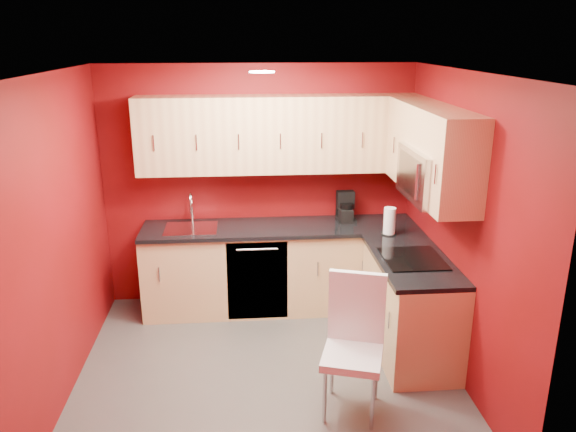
{
  "coord_description": "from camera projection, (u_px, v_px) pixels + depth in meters",
  "views": [
    {
      "loc": [
        -0.17,
        -4.2,
        2.75
      ],
      "look_at": [
        0.22,
        0.55,
        1.22
      ],
      "focal_mm": 35.0,
      "sensor_mm": 36.0,
      "label": 1
    }
  ],
  "objects": [
    {
      "name": "dishwasher_front",
      "position": [
        257.0,
        281.0,
        5.56
      ],
      "size": [
        0.6,
        0.02,
        0.82
      ],
      "primitive_type": "cube",
      "color": "black",
      "rests_on": "base_cabinets_back"
    },
    {
      "name": "dining_chair",
      "position": [
        353.0,
        349.0,
        4.16
      ],
      "size": [
        0.55,
        0.56,
        1.07
      ],
      "primitive_type": null,
      "rotation": [
        0.0,
        0.0,
        -0.31
      ],
      "color": "silver",
      "rests_on": "floor"
    },
    {
      "name": "countertop_right",
      "position": [
        412.0,
        260.0,
        4.89
      ],
      "size": [
        0.63,
        1.27,
        0.04
      ],
      "primitive_type": "cube",
      "color": "black",
      "rests_on": "base_cabinets_right"
    },
    {
      "name": "upper_cabinets_back",
      "position": [
        279.0,
        134.0,
        5.55
      ],
      "size": [
        2.8,
        0.35,
        0.75
      ],
      "primitive_type": "cube",
      "color": "#DCB37C",
      "rests_on": "wall_back"
    },
    {
      "name": "base_cabinets_back",
      "position": [
        280.0,
        269.0,
        5.86
      ],
      "size": [
        2.8,
        0.6,
        0.87
      ],
      "primitive_type": "cube",
      "color": "tan",
      "rests_on": "floor"
    },
    {
      "name": "upper_cabinets_right",
      "position": [
        429.0,
        142.0,
        4.79
      ],
      "size": [
        0.35,
        1.55,
        0.75
      ],
      "color": "#DCB37C",
      "rests_on": "wall_right"
    },
    {
      "name": "napkin_holder",
      "position": [
        346.0,
        216.0,
        5.79
      ],
      "size": [
        0.14,
        0.14,
        0.14
      ],
      "primitive_type": null,
      "rotation": [
        0.0,
        0.0,
        0.11
      ],
      "color": "black",
      "rests_on": "countertop_back"
    },
    {
      "name": "base_cabinets_right",
      "position": [
        410.0,
        306.0,
        5.04
      ],
      "size": [
        0.6,
        1.3,
        0.87
      ],
      "primitive_type": "cube",
      "color": "tan",
      "rests_on": "floor"
    },
    {
      "name": "countertop_back",
      "position": [
        280.0,
        228.0,
        5.7
      ],
      "size": [
        2.8,
        0.63,
        0.04
      ],
      "primitive_type": "cube",
      "color": "black",
      "rests_on": "base_cabinets_back"
    },
    {
      "name": "downlight",
      "position": [
        262.0,
        72.0,
        4.36
      ],
      "size": [
        0.2,
        0.2,
        0.01
      ],
      "primitive_type": "cylinder",
      "color": "white",
      "rests_on": "ceiling"
    },
    {
      "name": "floor",
      "position": [
        267.0,
        371.0,
        4.84
      ],
      "size": [
        3.2,
        3.2,
        0.0
      ],
      "primitive_type": "plane",
      "color": "#474543",
      "rests_on": "ground"
    },
    {
      "name": "sink",
      "position": [
        191.0,
        225.0,
        5.63
      ],
      "size": [
        0.52,
        0.42,
        0.35
      ],
      "color": "silver",
      "rests_on": "countertop_back"
    },
    {
      "name": "ceiling",
      "position": [
        263.0,
        72.0,
        4.07
      ],
      "size": [
        3.2,
        3.2,
        0.0
      ],
      "primitive_type": "plane",
      "rotation": [
        3.14,
        0.0,
        0.0
      ],
      "color": "white",
      "rests_on": "wall_back"
    },
    {
      "name": "cooktop",
      "position": [
        413.0,
        259.0,
        4.85
      ],
      "size": [
        0.5,
        0.55,
        0.01
      ],
      "primitive_type": "cube",
      "color": "black",
      "rests_on": "countertop_right"
    },
    {
      "name": "wall_back",
      "position": [
        259.0,
        186.0,
        5.88
      ],
      "size": [
        3.2,
        0.0,
        3.2
      ],
      "primitive_type": "plane",
      "rotation": [
        1.57,
        0.0,
        0.0
      ],
      "color": "maroon",
      "rests_on": "floor"
    },
    {
      "name": "microwave",
      "position": [
        432.0,
        175.0,
        4.63
      ],
      "size": [
        0.42,
        0.76,
        0.42
      ],
      "color": "silver",
      "rests_on": "upper_cabinets_right"
    },
    {
      "name": "wall_left",
      "position": [
        59.0,
        240.0,
        4.33
      ],
      "size": [
        0.0,
        3.0,
        3.0
      ],
      "primitive_type": "plane",
      "rotation": [
        1.57,
        0.0,
        1.57
      ],
      "color": "maroon",
      "rests_on": "floor"
    },
    {
      "name": "coffee_maker",
      "position": [
        346.0,
        207.0,
        5.82
      ],
      "size": [
        0.19,
        0.25,
        0.3
      ],
      "primitive_type": null,
      "rotation": [
        0.0,
        0.0,
        0.04
      ],
      "color": "black",
      "rests_on": "countertop_back"
    },
    {
      "name": "paper_towel",
      "position": [
        389.0,
        221.0,
        5.42
      ],
      "size": [
        0.2,
        0.2,
        0.27
      ],
      "primitive_type": null,
      "rotation": [
        0.0,
        0.0,
        -0.4
      ],
      "color": "white",
      "rests_on": "countertop_right"
    },
    {
      "name": "wall_right",
      "position": [
        461.0,
        229.0,
        4.58
      ],
      "size": [
        0.0,
        3.0,
        3.0
      ],
      "primitive_type": "plane",
      "rotation": [
        1.57,
        0.0,
        -1.57
      ],
      "color": "maroon",
      "rests_on": "floor"
    },
    {
      "name": "wall_front",
      "position": [
        278.0,
        327.0,
        3.03
      ],
      "size": [
        3.2,
        0.0,
        3.2
      ],
      "primitive_type": "plane",
      "rotation": [
        -1.57,
        0.0,
        0.0
      ],
      "color": "maroon",
      "rests_on": "floor"
    }
  ]
}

